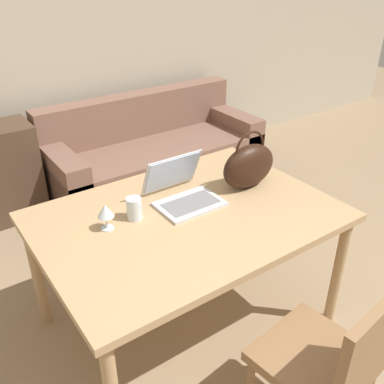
{
  "coord_description": "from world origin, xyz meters",
  "views": [
    {
      "loc": [
        -1.03,
        -0.8,
        1.94
      ],
      "look_at": [
        0.08,
        0.78,
        0.88
      ],
      "focal_mm": 40.0,
      "sensor_mm": 36.0,
      "label": 1
    }
  ],
  "objects_px": {
    "chair": "(332,360)",
    "wine_glass": "(105,212)",
    "drinking_glass": "(134,208)",
    "handbag": "(249,166)",
    "couch": "(154,155)",
    "laptop": "(181,189)"
  },
  "relations": [
    {
      "from": "chair",
      "to": "laptop",
      "type": "distance_m",
      "value": 1.12
    },
    {
      "from": "handbag",
      "to": "laptop",
      "type": "bearing_deg",
      "value": 166.33
    },
    {
      "from": "chair",
      "to": "drinking_glass",
      "type": "bearing_deg",
      "value": 100.17
    },
    {
      "from": "chair",
      "to": "wine_glass",
      "type": "relative_size",
      "value": 6.34
    },
    {
      "from": "laptop",
      "to": "handbag",
      "type": "bearing_deg",
      "value": -13.67
    },
    {
      "from": "chair",
      "to": "couch",
      "type": "xyz_separation_m",
      "value": [
        0.68,
        2.59,
        -0.21
      ]
    },
    {
      "from": "laptop",
      "to": "wine_glass",
      "type": "distance_m",
      "value": 0.47
    },
    {
      "from": "drinking_glass",
      "to": "handbag",
      "type": "relative_size",
      "value": 0.33
    },
    {
      "from": "couch",
      "to": "handbag",
      "type": "bearing_deg",
      "value": -100.47
    },
    {
      "from": "wine_glass",
      "to": "chair",
      "type": "bearing_deg",
      "value": -65.22
    },
    {
      "from": "chair",
      "to": "wine_glass",
      "type": "height_order",
      "value": "wine_glass"
    },
    {
      "from": "handbag",
      "to": "drinking_glass",
      "type": "bearing_deg",
      "value": 174.21
    },
    {
      "from": "wine_glass",
      "to": "handbag",
      "type": "relative_size",
      "value": 0.39
    },
    {
      "from": "chair",
      "to": "drinking_glass",
      "type": "xyz_separation_m",
      "value": [
        -0.32,
        1.04,
        0.32
      ]
    },
    {
      "from": "couch",
      "to": "chair",
      "type": "bearing_deg",
      "value": -104.77
    },
    {
      "from": "couch",
      "to": "wine_glass",
      "type": "xyz_separation_m",
      "value": [
        -1.16,
        -1.55,
        0.57
      ]
    },
    {
      "from": "handbag",
      "to": "couch",
      "type": "bearing_deg",
      "value": 79.53
    },
    {
      "from": "couch",
      "to": "wine_glass",
      "type": "height_order",
      "value": "wine_glass"
    },
    {
      "from": "chair",
      "to": "laptop",
      "type": "relative_size",
      "value": 2.48
    },
    {
      "from": "laptop",
      "to": "drinking_glass",
      "type": "bearing_deg",
      "value": -175.2
    },
    {
      "from": "wine_glass",
      "to": "drinking_glass",
      "type": "bearing_deg",
      "value": 2.02
    },
    {
      "from": "couch",
      "to": "laptop",
      "type": "bearing_deg",
      "value": -114.69
    }
  ]
}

